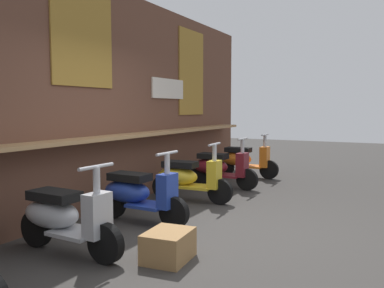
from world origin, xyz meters
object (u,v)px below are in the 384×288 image
object	(u,v)px
scooter_silver	(63,217)
scooter_orange	(243,160)
merchandise_crate	(168,246)
scooter_blue	(137,193)
scooter_yellow	(187,177)
scooter_maroon	(218,167)

from	to	relation	value
scooter_silver	scooter_orange	bearing A→B (deg)	92.52
scooter_silver	merchandise_crate	bearing A→B (deg)	19.91
scooter_blue	scooter_yellow	distance (m)	1.39
scooter_blue	scooter_yellow	world-z (taller)	same
scooter_orange	merchandise_crate	world-z (taller)	scooter_orange
scooter_blue	scooter_maroon	distance (m)	2.67
scooter_yellow	scooter_orange	distance (m)	2.61
scooter_blue	merchandise_crate	world-z (taller)	scooter_blue
scooter_silver	scooter_yellow	distance (m)	2.71
scooter_yellow	merchandise_crate	bearing A→B (deg)	-69.23
scooter_yellow	scooter_maroon	world-z (taller)	same
scooter_maroon	merchandise_crate	bearing A→B (deg)	-73.16
scooter_blue	scooter_orange	xyz separation A→B (m)	(4.01, 0.00, 0.00)
scooter_yellow	merchandise_crate	xyz separation A→B (m)	(-2.38, -1.08, -0.24)
scooter_blue	merchandise_crate	distance (m)	1.48
scooter_yellow	scooter_maroon	distance (m)	1.28
scooter_orange	merchandise_crate	size ratio (longest dim) A/B	2.75
scooter_silver	scooter_maroon	world-z (taller)	same
merchandise_crate	scooter_blue	bearing A→B (deg)	47.55
scooter_silver	scooter_orange	world-z (taller)	same
scooter_silver	scooter_orange	xyz separation A→B (m)	(5.33, 0.00, 0.00)
scooter_silver	scooter_yellow	bearing A→B (deg)	92.52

